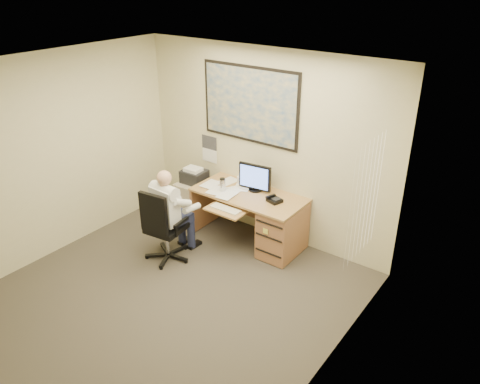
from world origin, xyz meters
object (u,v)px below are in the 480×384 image
Objects in this scene: desk at (269,219)px; office_chair at (164,239)px; filing_cabinet at (195,197)px; person at (167,215)px.

office_chair is (-0.97, -1.09, -0.14)m from desk.
desk reaches higher than office_chair.
office_chair is at bearing -71.74° from filing_cabinet.
office_chair is at bearing -91.92° from person.
filing_cabinet is 1.20m from office_chair.
desk reaches higher than filing_cabinet.
office_chair is 0.34m from person.
person reaches higher than office_chair.
filing_cabinet is 0.67× the size of person.
person reaches higher than desk.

